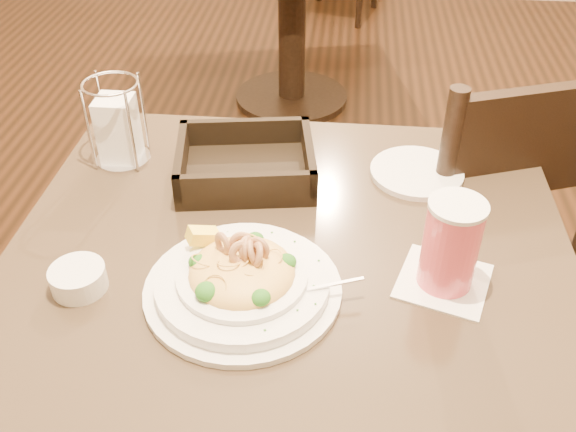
# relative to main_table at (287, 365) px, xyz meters

# --- Properties ---
(main_table) EXTENTS (0.90, 0.90, 0.75)m
(main_table) POSITION_rel_main_table_xyz_m (0.00, 0.00, 0.00)
(main_table) COLOR black
(main_table) RESTS_ON ground
(dining_chair_near) EXTENTS (0.54, 0.54, 0.93)m
(dining_chair_near) POSITION_rel_main_table_xyz_m (0.39, 0.45, -0.02)
(dining_chair_near) COLOR black
(dining_chair_near) RESTS_ON ground
(pasta_bowl) EXTENTS (0.32, 0.29, 0.09)m
(pasta_bowl) POSITION_rel_main_table_xyz_m (-0.06, -0.06, 0.27)
(pasta_bowl) COLOR white
(pasta_bowl) RESTS_ON main_table
(drink_glass) EXTENTS (0.16, 0.16, 0.15)m
(drink_glass) POSITION_rel_main_table_xyz_m (0.24, -0.01, 0.31)
(drink_glass) COLOR white
(drink_glass) RESTS_ON main_table
(bread_basket) EXTENTS (0.27, 0.24, 0.07)m
(bread_basket) POSITION_rel_main_table_xyz_m (-0.10, 0.23, 0.26)
(bread_basket) COLOR black
(bread_basket) RESTS_ON main_table
(napkin_caddy) EXTENTS (0.10, 0.10, 0.16)m
(napkin_caddy) POSITION_rel_main_table_xyz_m (-0.34, 0.27, 0.31)
(napkin_caddy) COLOR silver
(napkin_caddy) RESTS_ON main_table
(side_plate) EXTENTS (0.21, 0.21, 0.01)m
(side_plate) POSITION_rel_main_table_xyz_m (0.21, 0.27, 0.24)
(side_plate) COLOR white
(side_plate) RESTS_ON main_table
(butter_ramekin) EXTENTS (0.09, 0.09, 0.04)m
(butter_ramekin) POSITION_rel_main_table_xyz_m (-0.30, -0.08, 0.26)
(butter_ramekin) COLOR white
(butter_ramekin) RESTS_ON main_table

